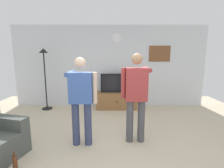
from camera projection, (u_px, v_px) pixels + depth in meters
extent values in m
plane|color=beige|center=(108.00, 155.00, 2.87)|extent=(8.40, 8.40, 0.00)
cube|color=silver|center=(110.00, 67.00, 5.55)|extent=(6.40, 0.10, 2.70)
cube|color=olive|center=(117.00, 100.00, 5.39)|extent=(1.30, 0.50, 0.52)
sphere|color=black|center=(117.00, 102.00, 5.13)|extent=(0.04, 0.04, 0.04)
cube|color=black|center=(117.00, 83.00, 5.34)|extent=(1.03, 0.06, 0.61)
cube|color=black|center=(117.00, 83.00, 5.31)|extent=(0.97, 0.01, 0.55)
cylinder|color=white|center=(117.00, 38.00, 5.33)|extent=(0.28, 0.03, 0.28)
cube|color=brown|center=(160.00, 54.00, 5.42)|extent=(0.70, 0.04, 0.52)
cylinder|color=black|center=(48.00, 108.00, 5.35)|extent=(0.32, 0.32, 0.03)
cylinder|color=black|center=(46.00, 81.00, 5.20)|extent=(0.04, 0.04, 1.77)
cone|color=black|center=(44.00, 51.00, 5.04)|extent=(0.28, 0.28, 0.14)
cylinder|color=#384266|center=(76.00, 124.00, 3.14)|extent=(0.14, 0.14, 0.84)
cylinder|color=#384266|center=(89.00, 124.00, 3.14)|extent=(0.14, 0.14, 0.84)
cube|color=#3F60AD|center=(81.00, 88.00, 3.02)|extent=(0.43, 0.22, 0.57)
sphere|color=beige|center=(81.00, 63.00, 2.95)|extent=(0.21, 0.21, 0.21)
cylinder|color=#3F60AD|center=(71.00, 73.00, 3.27)|extent=(0.09, 0.58, 0.09)
cube|color=white|center=(74.00, 72.00, 3.59)|extent=(0.04, 0.12, 0.04)
cylinder|color=beige|center=(95.00, 88.00, 3.02)|extent=(0.09, 0.09, 0.58)
cylinder|color=#4C4C51|center=(130.00, 121.00, 3.26)|extent=(0.14, 0.14, 0.85)
cylinder|color=#4C4C51|center=(142.00, 121.00, 3.26)|extent=(0.14, 0.14, 0.85)
cube|color=#A53838|center=(137.00, 84.00, 3.13)|extent=(0.41, 0.22, 0.63)
sphere|color=tan|center=(138.00, 59.00, 3.05)|extent=(0.21, 0.21, 0.21)
cylinder|color=#A53838|center=(124.00, 83.00, 3.13)|extent=(0.09, 0.09, 0.58)
cylinder|color=#A53838|center=(147.00, 69.00, 3.37)|extent=(0.09, 0.58, 0.09)
cube|color=white|center=(144.00, 68.00, 3.69)|extent=(0.04, 0.12, 0.04)
cube|color=#4C514C|center=(7.00, 122.00, 2.96)|extent=(0.87, 0.42, 0.22)
cylinder|color=#592D19|center=(16.00, 163.00, 2.46)|extent=(0.07, 0.07, 0.24)
cylinder|color=#4C2814|center=(15.00, 154.00, 2.43)|extent=(0.02, 0.02, 0.07)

